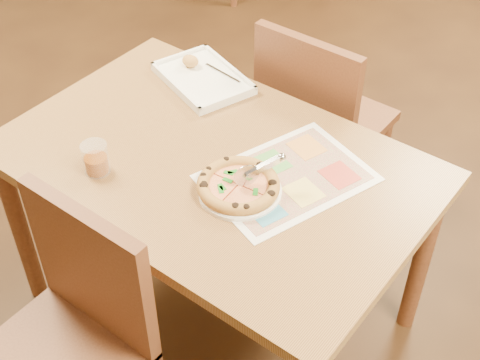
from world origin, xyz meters
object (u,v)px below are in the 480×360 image
Objects in this scene: chair_far at (316,109)px; pizza at (238,185)px; chair_near at (73,319)px; glass_tumbler at (96,160)px; dining_table at (214,181)px; menu at (287,178)px; pizza_cutter at (259,169)px; plate at (240,191)px; appetizer_tray at (202,78)px.

chair_far reaches higher than pizza.
chair_near is 1.20m from chair_far.
chair_near is 4.80× the size of glass_tumbler.
dining_table is 0.25m from menu.
chair_far is at bearing 74.13° from glass_tumbler.
menu is (0.08, 0.13, -0.02)m from pizza.
pizza is at bearing 25.20° from glass_tumbler.
glass_tumbler is (-0.24, -0.25, 0.13)m from dining_table.
pizza_cutter is (0.19, -0.63, 0.23)m from chair_far.
chair_near is 0.58m from plate.
pizza_cutter reaches higher than menu.
chair_near and chair_far have the same top height.
pizza_cutter reaches higher than dining_table.
pizza_cutter is at bearing -112.03° from menu.
pizza_cutter reaches higher than plate.
pizza is 0.08m from pizza_cutter.
menu is at bearing -24.61° from appetizer_tray.
pizza is at bearing -24.39° from dining_table.
chair_near reaches higher than dining_table.
dining_table is at bearing 45.94° from glass_tumbler.
chair_near is 1.95× the size of pizza.
chair_far is at bearing 50.41° from pizza_cutter.
chair_far is 0.70m from pizza_cutter.
chair_near is (0.00, -0.60, -0.07)m from dining_table.
menu is at bearing 16.54° from dining_table.
chair_far reaches higher than pizza_cutter.
glass_tumbler is at bearing 124.58° from chair_near.
chair_far reaches higher than dining_table.
glass_tumbler reaches higher than menu.
pizza_cutter is at bearing 71.87° from chair_near.
dining_table is 5.40× the size of pizza.
chair_far is at bearing 112.94° from menu.
chair_near is at bearing -106.13° from plate.
pizza_cutter is 0.27× the size of menu.
pizza is at bearing 171.32° from plate.
dining_table is at bearing 90.00° from chair_far.
dining_table is at bearing -163.46° from menu.
glass_tumbler reaches higher than dining_table.
pizza_cutter is at bearing 50.74° from plate.
menu is (0.53, -0.24, -0.01)m from appetizer_tray.
chair_far is 4.80× the size of glass_tumbler.
chair_near is 0.65m from pizza_cutter.
chair_far is 1.95× the size of plate.
pizza is (0.15, -0.67, 0.18)m from chair_far.
plate reaches higher than menu.
pizza_cutter is at bearing 27.48° from glass_tumbler.
dining_table is 0.61m from chair_far.
plate is 0.51× the size of menu.
glass_tumbler is at bearing -154.80° from pizza.
chair_far reaches higher than plate.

